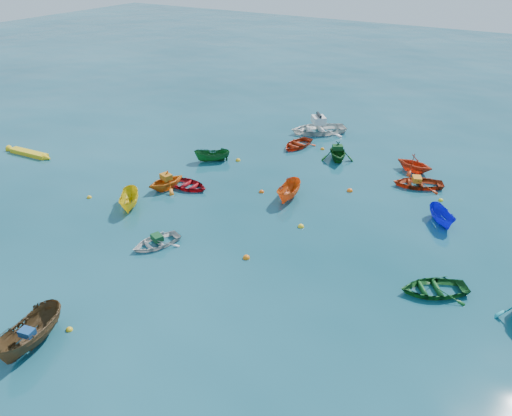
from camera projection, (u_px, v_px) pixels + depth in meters
The scene contains 30 objects.
ground at pixel (207, 254), 26.06m from camera, with size 160.00×160.00×0.00m, color #093643.
dinghy_white_near at pixel (156, 245), 26.82m from camera, with size 1.93×2.70×0.56m, color beige.
sampan_brown_mid at pixel (34, 345), 20.29m from camera, with size 1.30×3.46×1.34m, color #51381D.
dinghy_orange_w at pixel (167, 189), 32.76m from camera, with size 2.21×2.57×1.35m, color orange.
sampan_yellow_mid at pixel (130, 207), 30.57m from camera, with size 1.06×2.81×1.09m, color gold.
dinghy_green_e at pixel (433, 292), 23.31m from camera, with size 2.25×3.14×0.65m, color #12511D.
dinghy_red_nw at pixel (188, 187), 32.92m from camera, with size 2.12×2.96×0.61m, color #A30D14.
sampan_orange_n at pixel (289, 198), 31.57m from camera, with size 1.09×2.90×1.12m, color #DA5514.
dinghy_green_n at pixel (337, 160), 37.01m from camera, with size 2.41×2.80×1.47m, color #114914.
dinghy_red_ne at pixel (417, 186), 33.09m from camera, with size 2.31×3.23×0.67m, color #A52C0D.
sampan_blue_far at pixel (441, 223), 28.88m from camera, with size 0.96×2.54×0.98m, color #1010D1.
dinghy_red_far at pixel (297, 147), 39.25m from camera, with size 2.19×3.06×0.63m, color #B52D0F.
dinghy_orange_far at pixel (413, 171), 35.17m from camera, with size 2.24×2.60×1.37m, color red.
sampan_green_far at pixel (212, 161), 36.74m from camera, with size 0.98×2.60×1.00m, color #114C1E.
kayak_yellow at pixel (30, 155), 37.75m from camera, with size 0.62×4.16×0.42m, color yellow, non-canonical shape.
motorboat_white at pixel (318, 133), 42.05m from camera, with size 3.31×4.62×1.56m, color silver.
tarp_green_a at pixel (157, 238), 26.67m from camera, with size 0.64×0.49×0.31m, color #114722.
tarp_blue_a at pixel (27, 333), 19.78m from camera, with size 0.57×0.43×0.28m, color navy.
tarp_orange_a at pixel (166, 177), 32.37m from camera, with size 0.74×0.56×0.36m, color #C06A13.
tarp_green_b at pixel (338, 148), 36.65m from camera, with size 0.73×0.56×0.36m, color #104017.
tarp_orange_b at pixel (417, 179), 32.86m from camera, with size 0.72×0.54×0.35m, color orange.
buoy_ye_a at pixel (69, 330), 21.06m from camera, with size 0.30×0.30×0.30m, color gold.
buoy_or_b at pixel (246, 258), 25.73m from camera, with size 0.38×0.38×0.38m, color orange.
buoy_ye_b at pixel (89, 198), 31.63m from camera, with size 0.31×0.31×0.31m, color gold.
buoy_or_c at pixel (261, 192), 32.31m from camera, with size 0.34×0.34×0.34m, color #E7590C.
buoy_ye_c at pixel (301, 227), 28.48m from camera, with size 0.36×0.36×0.36m, color yellow.
buoy_or_d at pixel (350, 191), 32.45m from camera, with size 0.39×0.39×0.39m, color #FE630D.
buoy_ye_d at pixel (238, 161), 36.81m from camera, with size 0.37×0.37×0.37m, color gold.
buoy_or_e at pixel (322, 149), 38.75m from camera, with size 0.32×0.32×0.32m, color orange.
buoy_ye_e at pixel (441, 201), 31.29m from camera, with size 0.30×0.30×0.30m, color yellow.
Camera 1 is at (13.39, -17.24, 14.67)m, focal length 35.00 mm.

